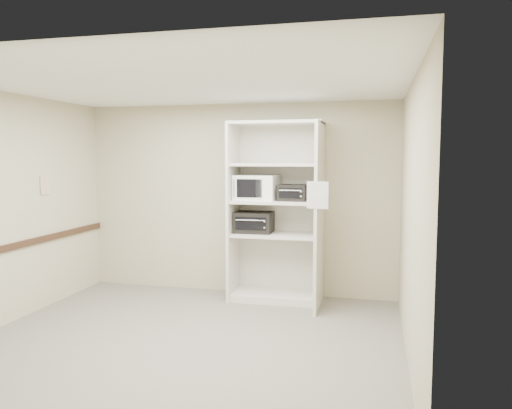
% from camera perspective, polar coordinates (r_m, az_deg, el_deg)
% --- Properties ---
extents(floor, '(4.50, 4.00, 0.01)m').
position_cam_1_polar(floor, '(5.58, -7.75, -15.05)').
color(floor, slate).
rests_on(floor, ground).
extents(ceiling, '(4.50, 4.00, 0.01)m').
position_cam_1_polar(ceiling, '(5.28, -8.13, 13.57)').
color(ceiling, white).
extents(wall_back, '(4.50, 0.02, 2.70)m').
position_cam_1_polar(wall_back, '(7.15, -2.07, 0.63)').
color(wall_back, tan).
rests_on(wall_back, ground).
extents(wall_front, '(4.50, 0.02, 2.70)m').
position_cam_1_polar(wall_front, '(3.50, -20.03, -4.71)').
color(wall_front, tan).
rests_on(wall_front, ground).
extents(wall_left, '(0.02, 4.00, 2.70)m').
position_cam_1_polar(wall_left, '(6.43, -26.94, -0.49)').
color(wall_left, tan).
rests_on(wall_left, ground).
extents(wall_right, '(0.02, 4.00, 2.70)m').
position_cam_1_polar(wall_right, '(4.91, 17.31, -1.80)').
color(wall_right, tan).
rests_on(wall_right, ground).
extents(shelving_unit, '(1.24, 0.92, 2.42)m').
position_cam_1_polar(shelving_unit, '(6.74, 2.72, -1.54)').
color(shelving_unit, silver).
rests_on(shelving_unit, floor).
extents(microwave, '(0.58, 0.46, 0.34)m').
position_cam_1_polar(microwave, '(6.78, 0.06, 1.96)').
color(microwave, white).
rests_on(microwave, shelving_unit).
extents(toaster_oven_upper, '(0.39, 0.31, 0.22)m').
position_cam_1_polar(toaster_oven_upper, '(6.64, 4.26, 1.35)').
color(toaster_oven_upper, black).
rests_on(toaster_oven_upper, shelving_unit).
extents(toaster_oven_lower, '(0.51, 0.39, 0.28)m').
position_cam_1_polar(toaster_oven_lower, '(6.83, -0.24, -2.03)').
color(toaster_oven_lower, black).
rests_on(toaster_oven_lower, shelving_unit).
extents(paper_sign, '(0.25, 0.02, 0.32)m').
position_cam_1_polar(paper_sign, '(5.99, 7.05, 1.06)').
color(paper_sign, white).
rests_on(paper_sign, shelving_unit).
extents(chair_rail, '(0.04, 3.98, 0.08)m').
position_cam_1_polar(chair_rail, '(6.48, -26.62, -4.46)').
color(chair_rail, '#341F13').
rests_on(chair_rail, wall_left).
extents(wall_poster, '(0.01, 0.17, 0.24)m').
position_cam_1_polar(wall_poster, '(6.99, -22.99, 2.05)').
color(wall_poster, silver).
rests_on(wall_poster, wall_left).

